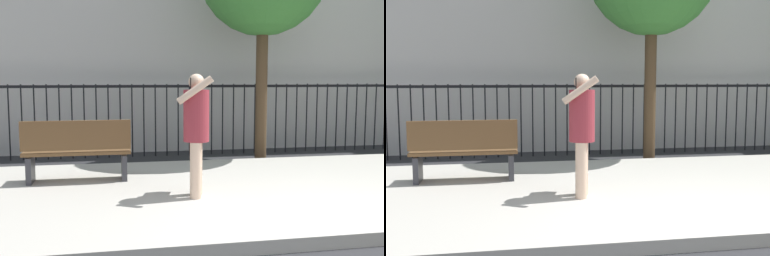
# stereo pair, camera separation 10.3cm
# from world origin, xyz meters

# --- Properties ---
(ground_plane) EXTENTS (60.00, 60.00, 0.00)m
(ground_plane) POSITION_xyz_m (0.00, 0.00, 0.00)
(ground_plane) COLOR #28282B
(sidewalk) EXTENTS (28.00, 4.40, 0.15)m
(sidewalk) POSITION_xyz_m (0.00, 2.20, 0.07)
(sidewalk) COLOR #B2ADA3
(sidewalk) RESTS_ON ground
(iron_fence) EXTENTS (12.03, 0.04, 1.60)m
(iron_fence) POSITION_xyz_m (0.00, 5.90, 1.02)
(iron_fence) COLOR black
(iron_fence) RESTS_ON ground
(pedestrian_on_phone) EXTENTS (0.50, 0.71, 1.63)m
(pedestrian_on_phone) POSITION_xyz_m (-1.30, 1.78, 1.09)
(pedestrian_on_phone) COLOR beige
(pedestrian_on_phone) RESTS_ON sidewalk
(street_bench) EXTENTS (1.60, 0.45, 0.95)m
(street_bench) POSITION_xyz_m (-2.91, 2.93, 0.65)
(street_bench) COLOR brown
(street_bench) RESTS_ON sidewalk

